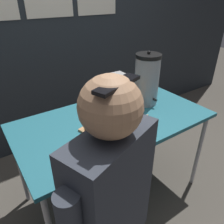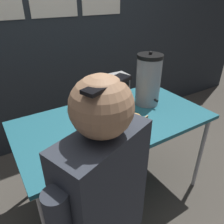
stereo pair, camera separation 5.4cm
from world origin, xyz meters
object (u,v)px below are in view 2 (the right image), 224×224
Objects in this scene: cell_phone at (65,157)px; space_heater at (117,88)px; person_seated at (104,219)px; coffee_urn at (148,80)px; donut_box at (114,123)px.

cell_phone is 0.63× the size of space_heater.
coffee_urn is at bearing -159.33° from person_seated.
coffee_urn is 1.08m from person_seated.
donut_box is 1.10× the size of coffee_urn.
coffee_urn reaches higher than space_heater.
coffee_urn is 1.85× the size of space_heater.
space_heater reaches higher than donut_box.
person_seated is at bearing -141.58° from donut_box.
donut_box is 0.40m from space_heater.
space_heater is at bearing 38.99° from cell_phone.
cell_phone is (-0.82, -0.28, -0.20)m from coffee_urn.
person_seated is (-0.61, -0.83, -0.20)m from space_heater.
donut_box is at bearing -159.52° from coffee_urn.
space_heater is at bearing -145.53° from person_seated.
space_heater is (0.23, 0.32, 0.09)m from donut_box.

